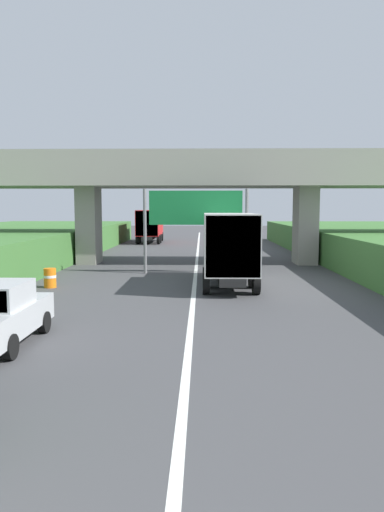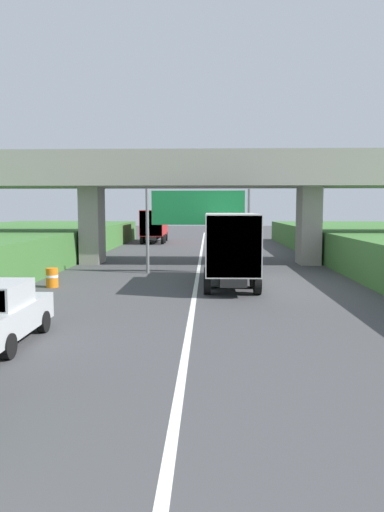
{
  "view_description": "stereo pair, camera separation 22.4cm",
  "coord_description": "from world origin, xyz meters",
  "px_view_note": "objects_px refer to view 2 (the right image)",
  "views": [
    {
      "loc": [
        0.35,
        1.3,
        3.71
      ],
      "look_at": [
        0.0,
        18.15,
        2.0
      ],
      "focal_mm": 33.61,
      "sensor_mm": 36.0,
      "label": 1
    },
    {
      "loc": [
        0.57,
        1.31,
        3.71
      ],
      "look_at": [
        0.0,
        18.15,
        2.0
      ],
      "focal_mm": 33.61,
      "sensor_mm": 36.0,
      "label": 2
    }
  ],
  "objects_px": {
    "overhead_highway_sign": "(198,212)",
    "truck_red": "(155,224)",
    "truck_white": "(230,245)",
    "construction_barrel_2": "(10,296)",
    "construction_barrel_3": "(52,278)"
  },
  "relations": [
    {
      "from": "overhead_highway_sign",
      "to": "truck_red",
      "type": "distance_m",
      "value": 24.51
    },
    {
      "from": "construction_barrel_3",
      "to": "construction_barrel_2",
      "type": "bearing_deg",
      "value": -90.04
    },
    {
      "from": "truck_red",
      "to": "construction_barrel_2",
      "type": "bearing_deg",
      "value": -92.7
    },
    {
      "from": "truck_white",
      "to": "construction_barrel_3",
      "type": "height_order",
      "value": "truck_white"
    },
    {
      "from": "overhead_highway_sign",
      "to": "construction_barrel_2",
      "type": "xyz_separation_m",
      "value": [
        -6.71,
        -9.69,
        -2.98
      ]
    },
    {
      "from": "truck_red",
      "to": "truck_white",
      "type": "bearing_deg",
      "value": -76.55
    },
    {
      "from": "truck_white",
      "to": "overhead_highway_sign",
      "type": "bearing_deg",
      "value": 110.69
    },
    {
      "from": "overhead_highway_sign",
      "to": "construction_barrel_3",
      "type": "bearing_deg",
      "value": -143.61
    },
    {
      "from": "truck_white",
      "to": "construction_barrel_2",
      "type": "relative_size",
      "value": 8.11
    },
    {
      "from": "overhead_highway_sign",
      "to": "truck_white",
      "type": "height_order",
      "value": "overhead_highway_sign"
    },
    {
      "from": "truck_red",
      "to": "construction_barrel_2",
      "type": "distance_m",
      "value": 33.68
    },
    {
      "from": "truck_white",
      "to": "construction_barrel_3",
      "type": "relative_size",
      "value": 8.11
    },
    {
      "from": "overhead_highway_sign",
      "to": "truck_red",
      "type": "bearing_deg",
      "value": 102.1
    },
    {
      "from": "truck_white",
      "to": "construction_barrel_2",
      "type": "xyz_separation_m",
      "value": [
        -8.32,
        -5.43,
        -1.47
      ]
    },
    {
      "from": "truck_white",
      "to": "construction_barrel_2",
      "type": "distance_m",
      "value": 10.05
    }
  ]
}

